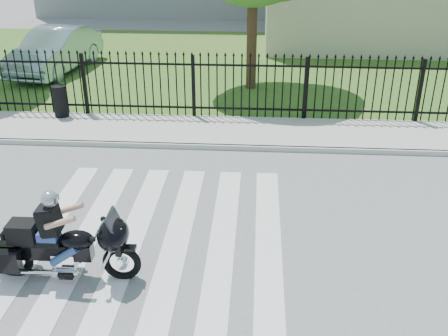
{
  "coord_description": "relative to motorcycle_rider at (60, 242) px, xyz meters",
  "views": [
    {
      "loc": [
        1.74,
        -7.59,
        5.15
      ],
      "look_at": [
        1.17,
        0.92,
        1.0
      ],
      "focal_mm": 42.0,
      "sensor_mm": 36.0,
      "label": 1
    }
  ],
  "objects": [
    {
      "name": "ground",
      "position": [
        1.21,
        1.09,
        -0.64
      ],
      "size": [
        120.0,
        120.0,
        0.0
      ],
      "primitive_type": "plane",
      "color": "slate",
      "rests_on": "ground"
    },
    {
      "name": "crosswalk",
      "position": [
        1.21,
        1.09,
        -0.63
      ],
      "size": [
        5.0,
        5.5,
        0.01
      ],
      "primitive_type": null,
      "color": "silver",
      "rests_on": "ground"
    },
    {
      "name": "sidewalk",
      "position": [
        1.21,
        6.09,
        -0.58
      ],
      "size": [
        40.0,
        2.0,
        0.12
      ],
      "primitive_type": "cube",
      "color": "#ADAAA3",
      "rests_on": "ground"
    },
    {
      "name": "curb",
      "position": [
        1.21,
        5.09,
        -0.58
      ],
      "size": [
        40.0,
        0.12,
        0.12
      ],
      "primitive_type": "cube",
      "color": "#ADAAA3",
      "rests_on": "ground"
    },
    {
      "name": "grass_strip",
      "position": [
        1.21,
        13.09,
        -0.63
      ],
      "size": [
        40.0,
        12.0,
        0.02
      ],
      "primitive_type": "cube",
      "color": "#335B1F",
      "rests_on": "ground"
    },
    {
      "name": "iron_fence",
      "position": [
        1.21,
        7.09,
        0.27
      ],
      "size": [
        26.0,
        0.04,
        1.8
      ],
      "color": "black",
      "rests_on": "ground"
    },
    {
      "name": "building_low",
      "position": [
        8.21,
        17.09,
        1.11
      ],
      "size": [
        10.0,
        6.0,
        3.5
      ],
      "primitive_type": "cube",
      "color": "beige",
      "rests_on": "ground"
    },
    {
      "name": "motorcycle_rider",
      "position": [
        0.0,
        0.0,
        0.0
      ],
      "size": [
        2.35,
        0.69,
        1.55
      ],
      "rotation": [
        0.0,
        0.0,
        0.01
      ],
      "color": "black",
      "rests_on": "ground"
    },
    {
      "name": "parked_car",
      "position": [
        -4.29,
        11.64,
        0.14
      ],
      "size": [
        2.23,
        4.76,
        1.51
      ],
      "primitive_type": "imported",
      "rotation": [
        0.0,
        0.0,
        -0.14
      ],
      "color": "#94ACBA",
      "rests_on": "grass_strip"
    },
    {
      "name": "litter_bin",
      "position": [
        -2.42,
        6.79,
        -0.08
      ],
      "size": [
        0.4,
        0.4,
        0.86
      ],
      "primitive_type": "cylinder",
      "rotation": [
        0.0,
        0.0,
        0.05
      ],
      "color": "black",
      "rests_on": "sidewalk"
    }
  ]
}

